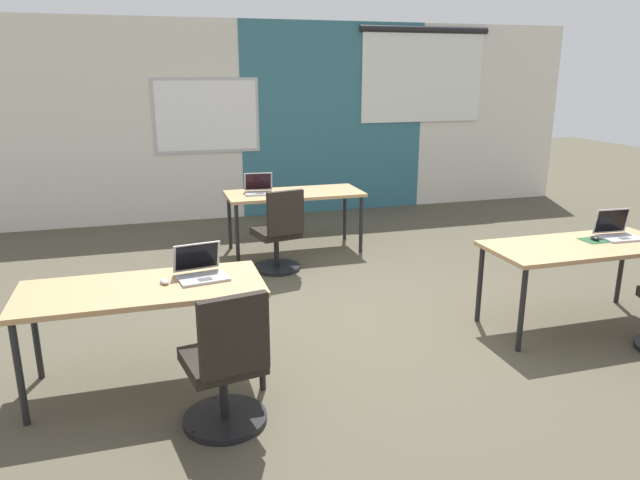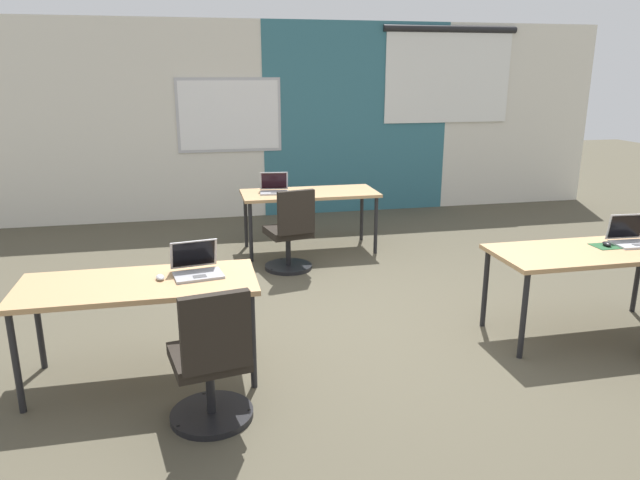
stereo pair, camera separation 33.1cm
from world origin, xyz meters
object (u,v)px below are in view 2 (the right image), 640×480
at_px(mouse_near_right_end, 607,244).
at_px(laptop_near_left_inner, 197,268).
at_px(desk_far_center, 309,197).
at_px(mouse_far_left, 298,191).
at_px(laptop_near_right_end, 631,238).
at_px(chair_near_left_inner, 212,368).
at_px(chair_far_left, 290,237).
at_px(laptop_far_left, 274,188).
at_px(mouse_near_left_inner, 160,277).
at_px(desk_near_right, 591,257).
at_px(desk_near_left, 138,290).

bearing_deg(mouse_near_right_end, laptop_near_left_inner, 179.80).
height_order(desk_far_center, mouse_far_left, mouse_far_left).
distance_m(laptop_near_right_end, chair_near_left_inner, 3.59).
bearing_deg(chair_far_left, chair_near_left_inner, 59.49).
bearing_deg(laptop_far_left, chair_near_left_inner, -97.31).
xyz_separation_m(laptop_far_left, mouse_near_left_inner, (-1.19, -2.83, -0.03)).
bearing_deg(desk_near_right, mouse_far_left, 124.33).
height_order(desk_far_center, mouse_near_left_inner, mouse_near_left_inner).
relative_size(laptop_near_left_inner, mouse_near_left_inner, 3.44).
xyz_separation_m(desk_near_right, mouse_near_right_end, (0.19, 0.06, 0.08)).
relative_size(laptop_near_left_inner, chair_near_left_inner, 0.41).
distance_m(desk_near_right, mouse_near_left_inner, 3.35).
height_order(desk_near_left, chair_near_left_inner, chair_near_left_inner).
bearing_deg(desk_near_right, laptop_near_right_end, 11.75).
relative_size(mouse_near_right_end, chair_near_left_inner, 0.12).
height_order(desk_near_right, chair_near_left_inner, chair_near_left_inner).
bearing_deg(chair_far_left, desk_far_center, -128.20).
relative_size(desk_near_right, mouse_far_left, 14.60).
bearing_deg(mouse_near_left_inner, mouse_far_left, 62.08).
xyz_separation_m(laptop_near_right_end, chair_near_left_inner, (-3.48, -0.78, -0.39)).
height_order(desk_near_right, mouse_far_left, mouse_far_left).
height_order(desk_near_left, laptop_near_right_end, laptop_near_right_end).
xyz_separation_m(laptop_near_right_end, mouse_near_right_end, (-0.25, -0.03, -0.03)).
height_order(desk_far_center, laptop_far_left, laptop_far_left).
distance_m(laptop_near_right_end, mouse_near_right_end, 0.25).
bearing_deg(mouse_near_left_inner, laptop_near_right_end, 1.13).
height_order(desk_near_right, laptop_far_left, laptop_far_left).
xyz_separation_m(laptop_far_left, chair_far_left, (0.06, -0.75, -0.39)).
xyz_separation_m(mouse_near_right_end, chair_near_left_inner, (-3.23, -0.75, -0.36)).
bearing_deg(mouse_near_right_end, desk_near_right, -161.15).
bearing_deg(desk_near_left, laptop_near_left_inner, 10.64).
xyz_separation_m(laptop_far_left, mouse_far_left, (0.27, -0.07, -0.03)).
relative_size(chair_far_left, mouse_near_left_inner, 8.46).
bearing_deg(desk_near_right, laptop_far_left, 127.27).
bearing_deg(desk_far_center, chair_near_left_inner, -110.41).
relative_size(chair_far_left, chair_near_left_inner, 1.00).
relative_size(desk_near_right, chair_near_left_inner, 1.74).
distance_m(desk_near_right, chair_near_left_inner, 3.14).
xyz_separation_m(laptop_near_right_end, mouse_far_left, (-2.32, 2.68, -0.03)).
xyz_separation_m(desk_near_left, chair_near_left_inner, (0.45, -0.69, -0.28)).
xyz_separation_m(desk_near_right, chair_far_left, (-2.10, 2.09, -0.28)).
bearing_deg(laptop_far_left, laptop_near_right_end, -39.96).
height_order(desk_near_left, laptop_far_left, laptop_far_left).
distance_m(mouse_near_right_end, chair_near_left_inner, 3.34).
bearing_deg(desk_near_left, desk_far_center, 57.99).
bearing_deg(desk_far_center, desk_near_right, -57.99).
height_order(chair_far_left, laptop_near_left_inner, laptop_near_left_inner).
relative_size(desk_near_left, desk_near_right, 1.00).
bearing_deg(laptop_near_left_inner, laptop_far_left, 61.92).
height_order(mouse_near_left_inner, chair_near_left_inner, chair_near_left_inner).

